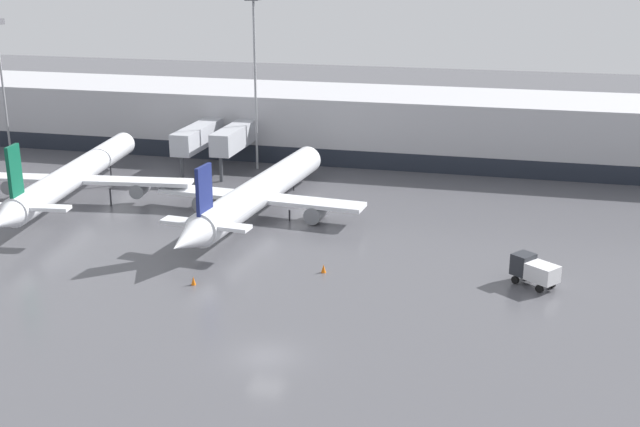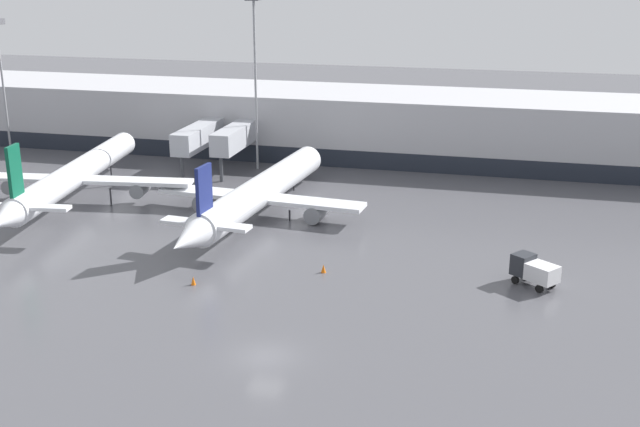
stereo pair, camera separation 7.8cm
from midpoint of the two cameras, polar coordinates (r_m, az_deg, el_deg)
The scene contains 8 objects.
ground_plane at distance 57.76m, azimuth -3.91°, elevation -10.12°, with size 320.00×320.00×0.00m, color #4C4C51.
terminal_building at distance 113.82m, azimuth 5.53°, elevation 6.24°, with size 160.00×28.29×9.00m.
parked_jet_0 at distance 87.54m, azimuth -4.34°, elevation 1.51°, with size 23.67×38.49×8.70m.
parked_jet_1 at distance 95.91m, azimuth -17.06°, elevation 2.63°, with size 27.31×38.80×9.80m.
service_truck_0 at distance 71.23m, azimuth 14.95°, elevation -3.87°, with size 4.33×3.90×2.55m.
traffic_cone_0 at distance 72.00m, azimuth 0.22°, elevation -3.94°, with size 0.45×0.45×0.76m.
traffic_cone_1 at distance 70.22m, azimuth -9.02°, elevation -4.74°, with size 0.43×0.43×0.76m.
apron_light_mast_0 at distance 104.93m, azimuth -4.73°, elevation 12.41°, with size 1.80×1.80×22.67m.
Camera 1 is at (16.04, -48.53, 26.90)m, focal length 45.00 mm.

